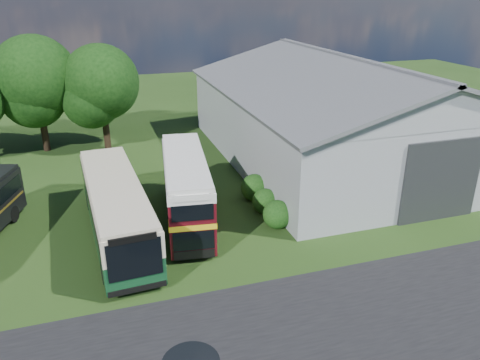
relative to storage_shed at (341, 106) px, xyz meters
name	(u,v)px	position (x,y,z in m)	size (l,w,h in m)	color
ground	(210,306)	(-15.00, -15.98, -4.17)	(120.00, 120.00, 0.00)	#1E3912
asphalt_road	(301,337)	(-12.00, -18.98, -4.17)	(60.00, 8.00, 0.02)	black
storage_shed	(341,106)	(0.00, 0.00, 0.00)	(18.80, 24.80, 8.15)	gray
tree_mid	(36,78)	(-23.00, 8.82, 2.02)	(6.80, 6.80, 9.60)	black
tree_right_a	(101,82)	(-18.00, 7.82, 1.52)	(6.26, 6.26, 8.83)	black
shrub_front	(277,226)	(-9.40, -9.98, -4.17)	(1.70, 1.70, 1.70)	#194714
shrub_mid	(265,212)	(-9.40, -7.98, -4.17)	(1.60, 1.60, 1.60)	#194714
shrub_back	(254,199)	(-9.40, -5.98, -4.17)	(1.80, 1.80, 1.80)	#194714
bus_green_single	(117,208)	(-18.28, -8.44, -2.40)	(3.53, 12.19, 3.32)	black
bus_maroon_double	(186,190)	(-14.25, -7.76, -2.14)	(3.63, 9.67, 4.06)	black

